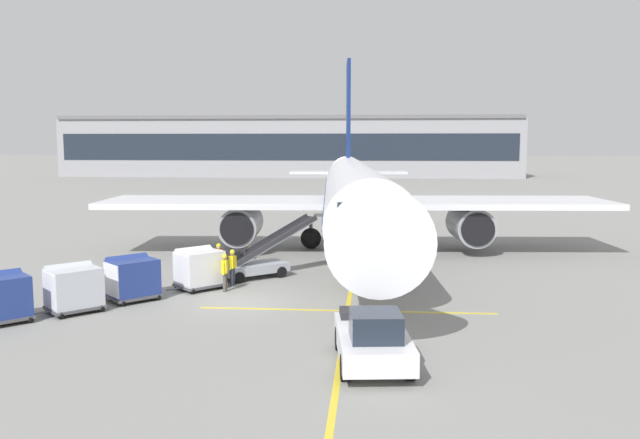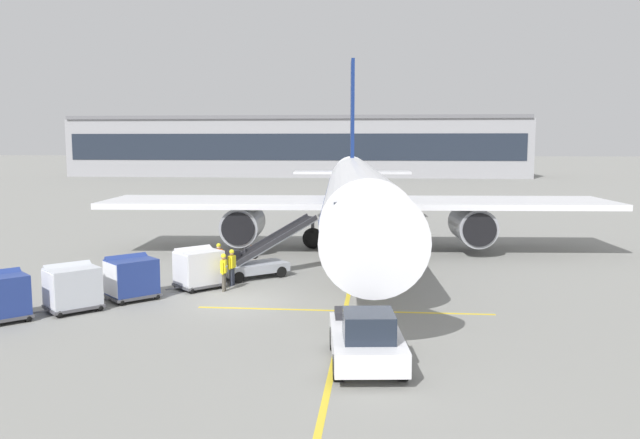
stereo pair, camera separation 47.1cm
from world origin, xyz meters
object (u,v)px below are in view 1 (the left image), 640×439
object	(u,v)px
baggage_cart_lead	(199,268)
baggage_cart_fourth	(0,297)
ground_crew_by_loader	(232,265)
safety_cone_engine_keepout	(250,252)
parked_airplane	(355,195)
baggage_cart_second	(132,277)
baggage_cart_third	(73,287)
ground_crew_marshaller	(225,270)
belt_loader	(257,260)
ground_crew_by_carts	(219,258)
pushback_tug	(373,338)

from	to	relation	value
baggage_cart_lead	baggage_cart_fourth	xyz separation A→B (m)	(-5.92, -6.16, 0.00)
ground_crew_by_loader	safety_cone_engine_keepout	world-z (taller)	ground_crew_by_loader
parked_airplane	baggage_cart_second	distance (m)	16.47
baggage_cart_third	ground_crew_marshaller	distance (m)	6.56
baggage_cart_lead	belt_loader	bearing A→B (deg)	51.45
belt_loader	ground_crew_by_carts	bearing A→B (deg)	-169.94
ground_crew_by_carts	ground_crew_marshaller	world-z (taller)	same
pushback_tug	ground_crew_marshaller	world-z (taller)	pushback_tug
belt_loader	ground_crew_by_carts	distance (m)	1.93
ground_crew_marshaller	safety_cone_engine_keepout	distance (m)	8.53
baggage_cart_third	ground_crew_marshaller	xyz separation A→B (m)	(5.21, 3.98, -0.00)
ground_crew_by_carts	baggage_cart_second	bearing A→B (deg)	-118.49
parked_airplane	ground_crew_marshaller	xyz separation A→B (m)	(-5.60, -11.51, -2.52)
belt_loader	safety_cone_engine_keepout	xyz separation A→B (m)	(-1.41, 5.26, -0.48)
baggage_cart_lead	pushback_tug	xyz separation A→B (m)	(8.02, -9.58, -0.17)
baggage_cart_lead	ground_crew_by_loader	xyz separation A→B (m)	(1.42, 0.71, -0.00)
baggage_cart_fourth	pushback_tug	bearing A→B (deg)	-13.76
baggage_cart_third	ground_crew_by_carts	distance (m)	8.08
parked_airplane	belt_loader	world-z (taller)	parked_airplane
parked_airplane	baggage_cart_third	world-z (taller)	parked_airplane
ground_crew_by_loader	ground_crew_marshaller	size ratio (longest dim) A/B	1.00
baggage_cart_second	ground_crew_marshaller	distance (m)	4.07
parked_airplane	pushback_tug	bearing A→B (deg)	-86.95
parked_airplane	baggage_cart_third	xyz separation A→B (m)	(-10.82, -15.49, -2.52)
pushback_tug	safety_cone_engine_keepout	xyz separation A→B (m)	(-7.20, 17.64, -0.44)
belt_loader	pushback_tug	size ratio (longest dim) A/B	1.07
belt_loader	ground_crew_by_loader	size ratio (longest dim) A/B	2.82
pushback_tug	ground_crew_by_loader	world-z (taller)	pushback_tug
ground_crew_by_loader	ground_crew_by_carts	world-z (taller)	same
baggage_cart_third	parked_airplane	bearing A→B (deg)	55.08
baggage_cart_second	baggage_cart_third	bearing A→B (deg)	-128.28
parked_airplane	ground_crew_by_loader	bearing A→B (deg)	-117.92
baggage_cart_lead	safety_cone_engine_keepout	distance (m)	8.13
baggage_cart_third	baggage_cart_second	bearing A→B (deg)	51.72
baggage_cart_second	pushback_tug	bearing A→B (deg)	-35.06
belt_loader	safety_cone_engine_keepout	distance (m)	5.47
baggage_cart_third	ground_crew_by_loader	distance (m)	7.39
baggage_cart_second	ground_crew_by_loader	size ratio (longest dim) A/B	1.46
baggage_cart_lead	baggage_cart_fourth	distance (m)	8.55
pushback_tug	ground_crew_by_carts	world-z (taller)	pushback_tug
ground_crew_by_loader	ground_crew_marshaller	bearing A→B (deg)	-95.38
pushback_tug	belt_loader	bearing A→B (deg)	115.05
baggage_cart_lead	ground_crew_by_carts	size ratio (longest dim) A/B	1.46
baggage_cart_second	ground_crew_by_carts	world-z (taller)	baggage_cart_second
baggage_cart_third	baggage_cart_fourth	distance (m)	2.67
belt_loader	ground_crew_marshaller	xyz separation A→B (m)	(-0.92, -3.23, 0.13)
baggage_cart_lead	baggage_cart_third	distance (m)	5.89
baggage_cart_third	ground_crew_by_loader	xyz separation A→B (m)	(5.32, 5.13, -0.00)
baggage_cart_lead	pushback_tug	world-z (taller)	baggage_cart_lead
baggage_cart_third	ground_crew_by_loader	size ratio (longest dim) A/B	1.46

